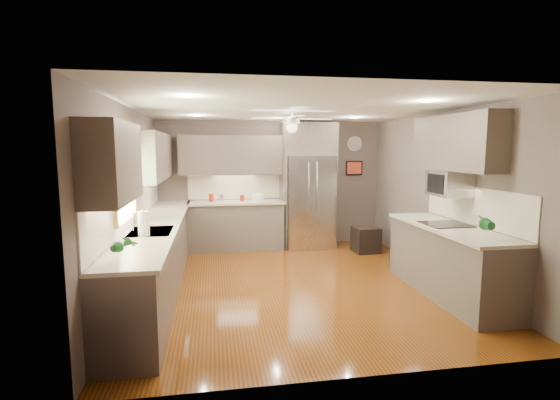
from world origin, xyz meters
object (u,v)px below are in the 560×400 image
object	(u,v)px
stool	(366,240)
potted_plant_right	(486,223)
paper_towel	(144,224)
canister_d	(242,198)
microwave	(449,183)
canister_b	(221,198)
soap_bottle	(145,219)
refrigerator	(308,187)
canister_a	(211,198)
bowl	(258,199)
potted_plant_left	(125,245)

from	to	relation	value
stool	potted_plant_right	bearing A→B (deg)	-85.60
paper_towel	potted_plant_right	bearing A→B (deg)	-10.56
canister_d	microwave	distance (m)	3.83
canister_b	soap_bottle	size ratio (longest dim) A/B	0.69
canister_b	refrigerator	bearing A→B (deg)	-3.26
soap_bottle	paper_towel	world-z (taller)	paper_towel
canister_d	refrigerator	world-z (taller)	refrigerator
canister_a	canister_b	bearing A→B (deg)	16.02
refrigerator	microwave	world-z (taller)	refrigerator
bowl	paper_towel	xyz separation A→B (m)	(-1.67, -3.01, 0.11)
refrigerator	microwave	size ratio (longest dim) A/B	4.45
canister_a	refrigerator	distance (m)	1.91
potted_plant_left	stool	world-z (taller)	potted_plant_left
soap_bottle	potted_plant_left	xyz separation A→B (m)	(0.11, -1.72, 0.07)
canister_b	paper_towel	size ratio (longest dim) A/B	0.38
canister_a	microwave	size ratio (longest dim) A/B	0.26
canister_b	canister_d	distance (m)	0.40
bowl	refrigerator	world-z (taller)	refrigerator
refrigerator	microwave	bearing A→B (deg)	-63.91
soap_bottle	microwave	world-z (taller)	microwave
potted_plant_right	refrigerator	size ratio (longest dim) A/B	0.13
canister_d	soap_bottle	distance (m)	2.75
potted_plant_left	paper_towel	bearing A→B (deg)	90.92
soap_bottle	potted_plant_right	size ratio (longest dim) A/B	0.55
potted_plant_right	bowl	xyz separation A→B (m)	(-2.20, 3.73, -0.14)
canister_b	bowl	world-z (taller)	canister_b
potted_plant_left	paper_towel	xyz separation A→B (m)	(-0.02, 1.10, -0.02)
soap_bottle	microwave	bearing A→B (deg)	-5.51
canister_d	stool	world-z (taller)	canister_d
bowl	refrigerator	xyz separation A→B (m)	(0.99, -0.08, 0.22)
canister_b	paper_towel	bearing A→B (deg)	-107.55
canister_d	microwave	xyz separation A→B (m)	(2.64, -2.73, 0.48)
paper_towel	canister_b	bearing A→B (deg)	72.45
canister_b	soap_bottle	bearing A→B (deg)	-113.47
bowl	paper_towel	distance (m)	3.44
canister_a	canister_b	xyz separation A→B (m)	(0.19, 0.06, -0.01)
canister_a	paper_towel	bearing A→B (deg)	-104.43
stool	microwave	bearing A→B (deg)	-80.57
canister_a	bowl	distance (m)	0.91
potted_plant_left	microwave	bearing A→B (deg)	18.49
potted_plant_left	bowl	world-z (taller)	potted_plant_left
stool	paper_towel	world-z (taller)	paper_towel
potted_plant_right	stool	distance (m)	3.17
canister_a	bowl	world-z (taller)	canister_a
potted_plant_right	paper_towel	world-z (taller)	potted_plant_right
canister_b	potted_plant_right	distance (m)	4.76
bowl	canister_a	bearing A→B (deg)	-177.88
canister_a	potted_plant_right	bearing A→B (deg)	-49.92
soap_bottle	refrigerator	distance (m)	3.60
canister_a	refrigerator	world-z (taller)	refrigerator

